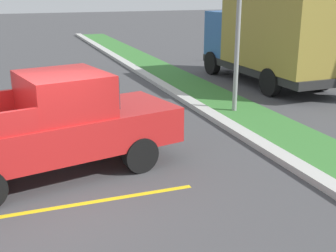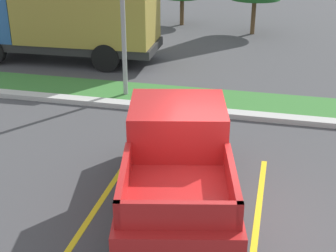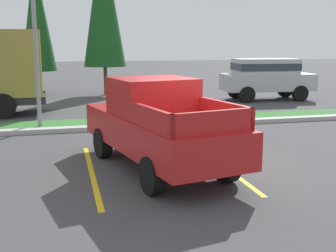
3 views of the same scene
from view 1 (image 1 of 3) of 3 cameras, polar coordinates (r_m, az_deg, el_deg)
ground_plane at (r=8.71m, az=-14.30°, el=-8.53°), size 120.00×120.00×0.00m
parking_line_near at (r=11.06m, az=-15.15°, el=-2.86°), size 0.12×4.80×0.01m
parking_line_far at (r=8.22m, az=-12.95°, el=-10.02°), size 0.12×4.80×0.01m
curb_strip at (r=10.32m, az=14.42°, el=-3.87°), size 56.00×0.40×0.15m
grass_median at (r=10.97m, az=19.16°, el=-3.27°), size 56.00×1.80×0.06m
pickup_truck_main at (r=9.28m, az=-14.40°, el=0.03°), size 2.99×5.51×2.10m
cargo_truck_distant at (r=17.90m, az=13.19°, el=11.02°), size 6.88×2.69×3.40m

